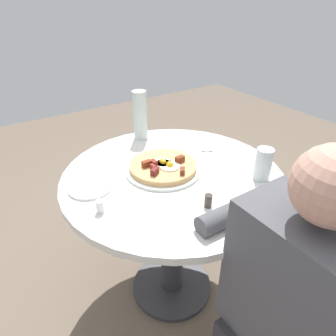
{
  "coord_description": "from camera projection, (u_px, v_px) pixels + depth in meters",
  "views": [
    {
      "loc": [
        0.88,
        -0.6,
        1.4
      ],
      "look_at": [
        -0.02,
        -0.01,
        0.76
      ],
      "focal_mm": 31.6,
      "sensor_mm": 36.0,
      "label": 1
    }
  ],
  "objects": [
    {
      "name": "pizza_plate",
      "position": [
        163.0,
        170.0,
        1.27
      ],
      "size": [
        0.32,
        0.32,
        0.01
      ],
      "primitive_type": "cylinder",
      "color": "silver",
      "rests_on": "dining_table"
    },
    {
      "name": "fork",
      "position": [
        210.0,
        143.0,
        1.49
      ],
      "size": [
        0.15,
        0.12,
        0.0
      ],
      "primitive_type": "cube",
      "rotation": [
        0.0,
        0.0,
        2.51
      ],
      "color": "silver",
      "rests_on": "napkin"
    },
    {
      "name": "ground_plane",
      "position": [
        172.0,
        286.0,
        1.64
      ],
      "size": [
        6.0,
        6.0,
        0.0
      ],
      "primitive_type": "plane",
      "color": "#6B5B4C"
    },
    {
      "name": "bread_plate",
      "position": [
        90.0,
        187.0,
        1.16
      ],
      "size": [
        0.17,
        0.17,
        0.01
      ],
      "primitive_type": "cylinder",
      "color": "white",
      "rests_on": "dining_table"
    },
    {
      "name": "breakfast_pizza",
      "position": [
        163.0,
        166.0,
        1.26
      ],
      "size": [
        0.29,
        0.29,
        0.05
      ],
      "color": "tan",
      "rests_on": "pizza_plate"
    },
    {
      "name": "person_seated",
      "position": [
        283.0,
        327.0,
        0.92
      ],
      "size": [
        0.51,
        0.28,
        1.14
      ],
      "color": "#2D2D33",
      "rests_on": "ground_plane"
    },
    {
      "name": "knife",
      "position": [
        203.0,
        143.0,
        1.5
      ],
      "size": [
        0.15,
        0.12,
        0.0
      ],
      "primitive_type": "cube",
      "rotation": [
        0.0,
        0.0,
        2.51
      ],
      "color": "silver",
      "rests_on": "napkin"
    },
    {
      "name": "water_glass",
      "position": [
        263.0,
        164.0,
        1.19
      ],
      "size": [
        0.07,
        0.07,
        0.14
      ],
      "primitive_type": "cylinder",
      "color": "silver",
      "rests_on": "dining_table"
    },
    {
      "name": "salt_shaker",
      "position": [
        100.0,
        206.0,
        1.03
      ],
      "size": [
        0.03,
        0.03,
        0.05
      ],
      "primitive_type": "cylinder",
      "color": "white",
      "rests_on": "dining_table"
    },
    {
      "name": "dining_table",
      "position": [
        173.0,
        206.0,
        1.35
      ],
      "size": [
        0.94,
        0.94,
        0.74
      ],
      "color": "silver",
      "rests_on": "ground_plane"
    },
    {
      "name": "pepper_shaker",
      "position": [
        208.0,
        201.0,
        1.05
      ],
      "size": [
        0.03,
        0.03,
        0.05
      ],
      "primitive_type": "cylinder",
      "color": "#3F3833",
      "rests_on": "dining_table"
    },
    {
      "name": "napkin",
      "position": [
        206.0,
        144.0,
        1.5
      ],
      "size": [
        0.22,
        0.21,
        0.0
      ],
      "primitive_type": "cube",
      "rotation": [
        0.0,
        0.0,
        2.51
      ],
      "color": "white",
      "rests_on": "dining_table"
    },
    {
      "name": "water_bottle",
      "position": [
        140.0,
        116.0,
        1.49
      ],
      "size": [
        0.07,
        0.07,
        0.25
      ],
      "primitive_type": "cylinder",
      "color": "silver",
      "rests_on": "dining_table"
    }
  ]
}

